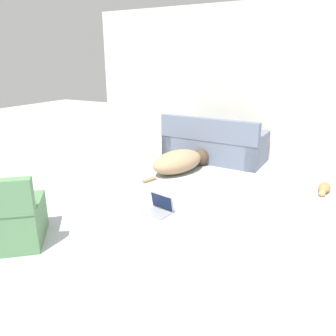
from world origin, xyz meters
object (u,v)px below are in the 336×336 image
couch (213,145)px  cat (324,188)px  laptop_open (159,206)px  side_chair (13,219)px  dog (180,161)px

couch → cat: bearing=161.5°
couch → cat: (1.96, -0.74, -0.21)m
cat → laptop_open: laptop_open is taller
laptop_open → side_chair: size_ratio=0.44×
dog → side_chair: bearing=-171.6°
dog → side_chair: side_chair is taller
couch → side_chair: 3.79m
side_chair → laptop_open: bearing=-165.6°
couch → dog: bearing=76.9°
dog → cat: 2.21m
laptop_open → side_chair: side_chair is taller
side_chair → cat: bearing=-172.3°
dog → laptop_open: dog is taller
couch → laptop_open: 2.41m
couch → dog: (-0.24, -0.90, -0.10)m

